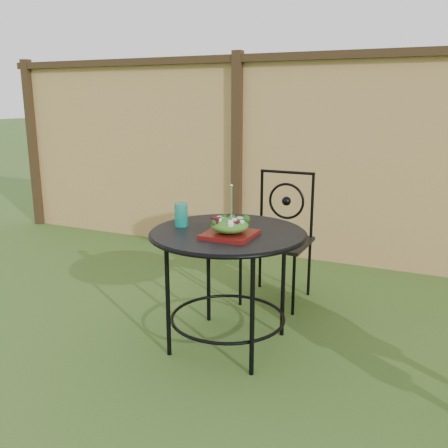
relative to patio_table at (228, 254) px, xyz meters
name	(u,v)px	position (x,y,z in m)	size (l,w,h in m)	color
ground	(302,392)	(0.56, -0.31, -0.59)	(60.00, 60.00, 0.00)	#284616
fence	(378,162)	(0.56, 1.88, 0.36)	(8.00, 0.12, 1.90)	#E9BA73
patio_table	(228,254)	(0.00, 0.00, 0.00)	(0.92, 0.92, 0.72)	black
patio_chair	(279,234)	(0.03, 0.85, -0.08)	(0.46, 0.46, 0.95)	black
salad_plate	(230,235)	(0.06, -0.11, 0.15)	(0.27, 0.27, 0.02)	#3E0B08
salad	(230,226)	(0.06, -0.11, 0.20)	(0.21, 0.21, 0.08)	#235614
fork	(231,203)	(0.07, -0.11, 0.33)	(0.01, 0.01, 0.18)	silver
drinking_glass	(181,215)	(-0.31, -0.01, 0.21)	(0.08, 0.08, 0.14)	#0B8774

